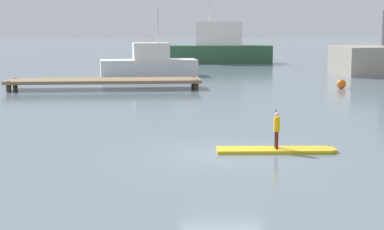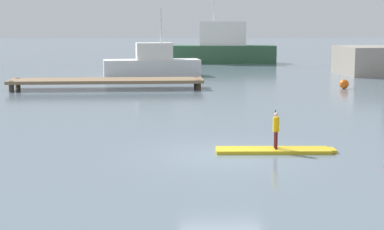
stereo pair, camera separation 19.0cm
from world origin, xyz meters
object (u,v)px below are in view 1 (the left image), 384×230
paddler_child_solo (277,128)px  fishing_boat_green_midground (149,64)px  paddleboard_near (276,150)px  mooring_buoy_near (341,84)px  motor_boat_small_navy (220,47)px

paddler_child_solo → fishing_boat_green_midground: size_ratio=0.17×
paddleboard_near → fishing_boat_green_midground: size_ratio=0.52×
fishing_boat_green_midground → mooring_buoy_near: 14.07m
motor_boat_small_navy → fishing_boat_green_midground: bearing=-116.7°
paddleboard_near → motor_boat_small_navy: (2.98, 38.55, 1.39)m
fishing_boat_green_midground → paddler_child_solo: bearing=-82.1°
fishing_boat_green_midground → motor_boat_small_navy: size_ratio=0.72×
paddler_child_solo → paddleboard_near: bearing=-132.0°
paddler_child_solo → mooring_buoy_near: (7.37, 16.70, -0.44)m
motor_boat_small_navy → paddleboard_near: bearing=-94.4°
motor_boat_small_navy → mooring_buoy_near: (4.39, -21.84, -1.17)m
paddleboard_near → mooring_buoy_near: bearing=66.2°
paddler_child_solo → motor_boat_small_navy: size_ratio=0.12×
motor_boat_small_navy → mooring_buoy_near: size_ratio=17.84×
paddleboard_near → paddler_child_solo: 0.66m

